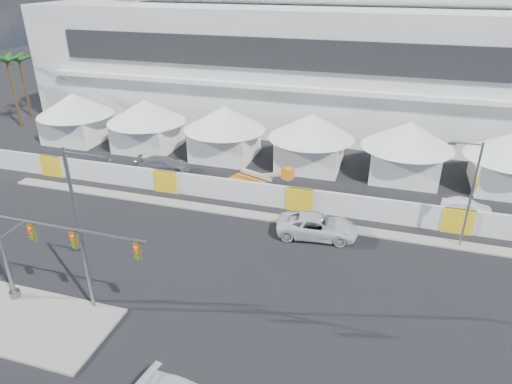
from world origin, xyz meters
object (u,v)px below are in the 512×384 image
(lot_car_c, at_px, (163,164))
(streetlight_curb, at_px, (470,188))
(traffic_mast, at_px, (34,252))
(boom_lift, at_px, (254,182))
(lot_car_a, at_px, (467,208))
(pickup_curb, at_px, (317,226))
(streetlight_median, at_px, (82,223))
(sedan_silver, at_px, (317,221))

(lot_car_c, distance_m, streetlight_curb, 27.25)
(traffic_mast, relative_size, streetlight_curb, 1.25)
(lot_car_c, height_order, boom_lift, boom_lift)
(lot_car_a, height_order, streetlight_curb, streetlight_curb)
(pickup_curb, xyz_separation_m, streetlight_median, (-10.81, -11.72, 4.98))
(streetlight_median, distance_m, boom_lift, 18.80)
(boom_lift, bearing_deg, lot_car_c, -168.15)
(boom_lift, bearing_deg, sedan_silver, -16.21)
(pickup_curb, bearing_deg, lot_car_a, -64.74)
(lot_car_a, bearing_deg, sedan_silver, 120.11)
(pickup_curb, relative_size, streetlight_curb, 0.75)
(traffic_mast, bearing_deg, boom_lift, 68.89)
(traffic_mast, xyz_separation_m, streetlight_median, (3.01, 0.65, 2.00))
(streetlight_median, xyz_separation_m, boom_lift, (4.06, 17.68, -4.93))
(sedan_silver, relative_size, pickup_curb, 0.69)
(lot_car_a, relative_size, lot_car_c, 0.75)
(streetlight_median, relative_size, boom_lift, 1.49)
(traffic_mast, height_order, streetlight_median, streetlight_median)
(streetlight_median, bearing_deg, lot_car_a, 40.31)
(sedan_silver, xyz_separation_m, boom_lift, (-6.59, 5.01, 0.17))
(lot_car_c, distance_m, traffic_mast, 20.30)
(traffic_mast, bearing_deg, lot_car_c, 97.50)
(lot_car_a, bearing_deg, boom_lift, 95.07)
(lot_car_c, xyz_separation_m, streetlight_curb, (26.31, -5.95, 3.84))
(lot_car_a, bearing_deg, traffic_mast, 130.26)
(sedan_silver, distance_m, pickup_curb, 0.97)
(pickup_curb, bearing_deg, lot_car_c, 59.05)
(lot_car_c, bearing_deg, lot_car_a, -105.27)
(lot_car_c, distance_m, streetlight_median, 20.68)
(streetlight_median, distance_m, streetlight_curb, 24.62)
(streetlight_median, bearing_deg, sedan_silver, 49.94)
(streetlight_median, bearing_deg, traffic_mast, -167.82)
(pickup_curb, xyz_separation_m, traffic_mast, (-13.82, -12.37, 2.98))
(sedan_silver, xyz_separation_m, streetlight_curb, (10.03, 0.63, 3.88))
(boom_lift, bearing_deg, lot_car_a, 23.49)
(pickup_curb, height_order, lot_car_c, pickup_curb)
(lot_car_c, bearing_deg, boom_lift, -112.76)
(sedan_silver, distance_m, streetlight_curb, 10.78)
(sedan_silver, distance_m, lot_car_a, 12.49)
(lot_car_a, distance_m, streetlight_curb, 6.56)
(streetlight_curb, bearing_deg, lot_car_a, 78.47)
(lot_car_a, height_order, boom_lift, boom_lift)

